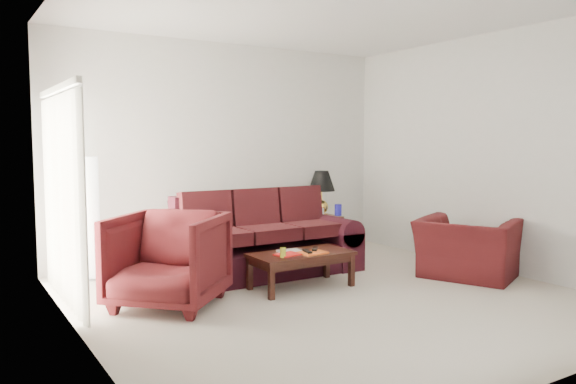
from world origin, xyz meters
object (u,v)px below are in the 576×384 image
(floor_lamp, at_px, (90,218))
(armchair_right, at_px, (467,248))
(end_table, at_px, (321,233))
(armchair_left, at_px, (168,260))
(coffee_table, at_px, (301,270))
(sofa, at_px, (263,235))

(floor_lamp, distance_m, armchair_right, 4.52)
(end_table, relative_size, armchair_left, 0.51)
(end_table, height_order, floor_lamp, floor_lamp)
(floor_lamp, distance_m, coffee_table, 2.58)
(floor_lamp, bearing_deg, coffee_table, -41.21)
(floor_lamp, height_order, armchair_right, floor_lamp)
(floor_lamp, relative_size, coffee_table, 1.29)
(sofa, height_order, end_table, sofa)
(sofa, bearing_deg, armchair_right, -33.68)
(end_table, xyz_separation_m, coffee_table, (-1.43, -1.63, -0.06))
(coffee_table, bearing_deg, sofa, 99.91)
(floor_lamp, bearing_deg, end_table, -0.56)
(sofa, bearing_deg, armchair_left, -153.98)
(sofa, relative_size, end_table, 4.54)
(sofa, relative_size, armchair_left, 2.33)
(sofa, xyz_separation_m, armchair_left, (-1.46, -0.66, -0.02))
(end_table, distance_m, armchair_left, 3.32)
(floor_lamp, relative_size, armchair_right, 1.35)
(coffee_table, bearing_deg, floor_lamp, 144.83)
(armchair_right, xyz_separation_m, coffee_table, (-1.96, 0.66, -0.16))
(end_table, bearing_deg, sofa, -149.70)
(armchair_right, bearing_deg, end_table, -11.46)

